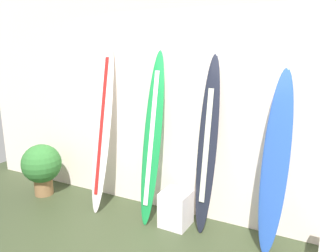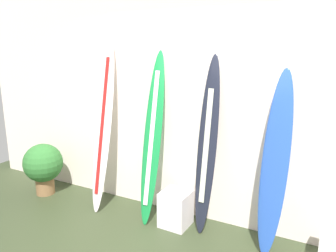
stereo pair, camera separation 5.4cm
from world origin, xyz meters
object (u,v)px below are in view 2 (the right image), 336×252
(surfboard_ivory, at_px, (103,127))
(potted_plant, at_px, (43,165))
(surfboard_emerald, at_px, (152,138))
(surfboard_cobalt, at_px, (275,165))
(surfboard_charcoal, at_px, (207,147))
(display_block_center, at_px, (176,209))

(surfboard_ivory, bearing_deg, potted_plant, -172.99)
(surfboard_ivory, xyz_separation_m, surfboard_emerald, (0.72, 0.02, -0.06))
(surfboard_ivory, distance_m, potted_plant, 1.21)
(surfboard_cobalt, xyz_separation_m, potted_plant, (-3.14, -0.18, -0.48))
(surfboard_cobalt, relative_size, potted_plant, 2.51)
(surfboard_emerald, height_order, surfboard_cobalt, surfboard_emerald)
(surfboard_ivory, distance_m, surfboard_cobalt, 2.13)
(surfboard_charcoal, height_order, display_block_center, surfboard_charcoal)
(surfboard_ivory, height_order, potted_plant, surfboard_ivory)
(surfboard_emerald, distance_m, potted_plant, 1.84)
(display_block_center, bearing_deg, surfboard_ivory, 179.01)
(surfboard_emerald, height_order, surfboard_charcoal, surfboard_emerald)
(surfboard_emerald, distance_m, surfboard_cobalt, 1.41)
(surfboard_emerald, height_order, display_block_center, surfboard_emerald)
(surfboard_charcoal, relative_size, display_block_center, 4.75)
(surfboard_emerald, xyz_separation_m, surfboard_charcoal, (0.67, 0.06, -0.03))
(surfboard_emerald, bearing_deg, surfboard_charcoal, 5.22)
(surfboard_ivory, bearing_deg, surfboard_cobalt, 1.48)
(display_block_center, xyz_separation_m, potted_plant, (-2.07, -0.11, 0.23))
(surfboard_ivory, xyz_separation_m, potted_plant, (-1.02, -0.13, -0.64))
(surfboard_emerald, relative_size, display_block_center, 4.84)
(surfboard_charcoal, bearing_deg, surfboard_emerald, -174.78)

